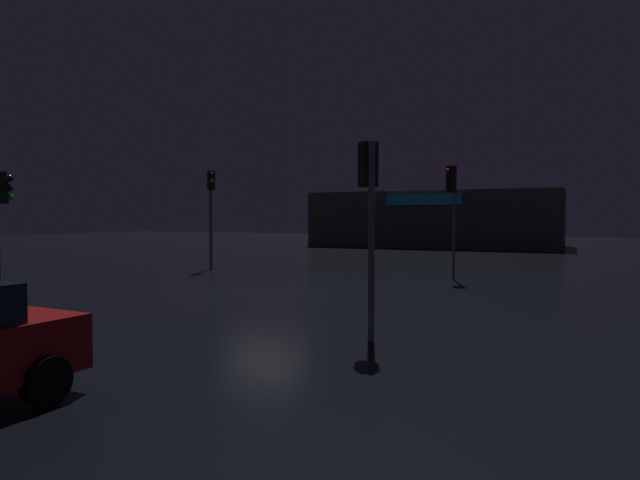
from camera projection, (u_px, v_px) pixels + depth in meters
ground_plane at (265, 292)px, 17.67m from camera, size 120.00×120.00×0.00m
store_building at (437, 219)px, 46.46m from camera, size 19.65×9.53×4.47m
traffic_signal_main at (451, 192)px, 21.00m from camera, size 0.41×0.43×4.34m
traffic_signal_opposite at (369, 195)px, 10.60m from camera, size 0.42×0.42×3.82m
traffic_signal_cross_left at (211, 201)px, 25.34m from camera, size 0.42×0.42×4.50m
traffic_signal_cross_right at (1, 211)px, 15.11m from camera, size 0.42×0.42×3.62m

